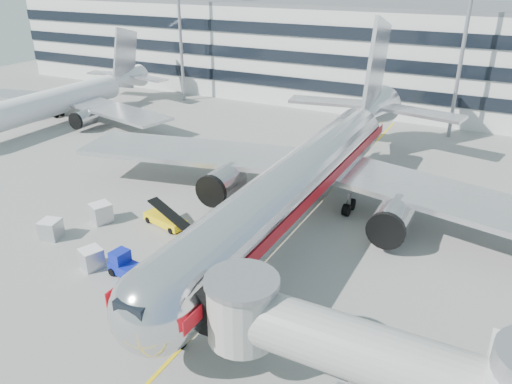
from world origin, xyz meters
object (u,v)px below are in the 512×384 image
at_px(belt_loader, 165,219).
at_px(ramp_worker, 139,283).
at_px(main_jet, 309,172).
at_px(baggage_tug, 124,265).
at_px(cargo_container_right, 51,229).
at_px(cargo_container_left, 101,213).
at_px(cargo_container_front, 92,258).

xyz_separation_m(belt_loader, ramp_worker, (4.66, -9.09, 0.35)).
height_order(main_jet, baggage_tug, main_jet).
bearing_deg(cargo_container_right, main_jet, 38.54).
distance_m(belt_loader, cargo_container_left, 5.86).
height_order(cargo_container_right, ramp_worker, ramp_worker).
bearing_deg(main_jet, ramp_worker, -108.67).
distance_m(cargo_container_left, cargo_container_front, 7.58).
distance_m(baggage_tug, cargo_container_left, 9.33).
height_order(main_jet, ramp_worker, main_jet).
height_order(baggage_tug, cargo_container_left, baggage_tug).
relative_size(main_jet, cargo_container_right, 27.32).
bearing_deg(baggage_tug, cargo_container_front, -171.70).
relative_size(belt_loader, cargo_container_right, 2.45).
bearing_deg(baggage_tug, cargo_container_right, 171.48).
xyz_separation_m(main_jet, cargo_container_right, (-17.44, -13.90, -3.42)).
xyz_separation_m(cargo_container_left, ramp_worker, (10.14, -7.05, 0.09)).
distance_m(baggage_tug, cargo_container_front, 2.85).
xyz_separation_m(main_jet, ramp_worker, (-5.66, -16.76, -3.27)).
xyz_separation_m(belt_loader, cargo_container_left, (-5.48, -2.05, 0.26)).
xyz_separation_m(baggage_tug, cargo_container_front, (-2.82, -0.41, -0.01)).
xyz_separation_m(cargo_container_right, ramp_worker, (11.78, -2.86, 0.14)).
bearing_deg(ramp_worker, cargo_container_left, 117.54).
bearing_deg(cargo_container_left, belt_loader, 20.48).
bearing_deg(baggage_tug, ramp_worker, -29.46).
relative_size(main_jet, baggage_tug, 19.41).
xyz_separation_m(belt_loader, baggage_tug, (2.01, -7.60, 0.20)).
bearing_deg(main_jet, cargo_container_right, -141.46).
bearing_deg(cargo_container_front, belt_loader, 84.26).
xyz_separation_m(cargo_container_left, cargo_container_right, (-1.64, -4.19, -0.05)).
xyz_separation_m(cargo_container_front, ramp_worker, (5.46, -1.08, 0.17)).
bearing_deg(cargo_container_front, ramp_worker, -11.21).
distance_m(belt_loader, cargo_container_front, 8.05).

